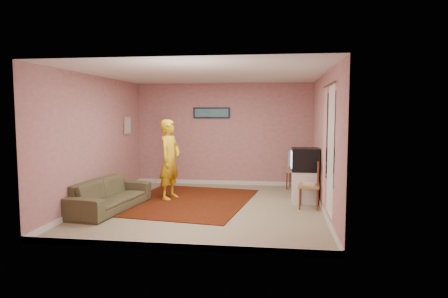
# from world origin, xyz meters

# --- Properties ---
(ground) EXTENTS (5.00, 5.00, 0.00)m
(ground) POSITION_xyz_m (0.00, 0.00, 0.00)
(ground) COLOR gray
(ground) RESTS_ON ground
(wall_back) EXTENTS (4.50, 0.02, 2.60)m
(wall_back) POSITION_xyz_m (0.00, 2.50, 1.30)
(wall_back) COLOR tan
(wall_back) RESTS_ON ground
(wall_front) EXTENTS (4.50, 0.02, 2.60)m
(wall_front) POSITION_xyz_m (0.00, -2.50, 1.30)
(wall_front) COLOR tan
(wall_front) RESTS_ON ground
(wall_left) EXTENTS (0.02, 5.00, 2.60)m
(wall_left) POSITION_xyz_m (-2.25, 0.00, 1.30)
(wall_left) COLOR tan
(wall_left) RESTS_ON ground
(wall_right) EXTENTS (0.02, 5.00, 2.60)m
(wall_right) POSITION_xyz_m (2.25, 0.00, 1.30)
(wall_right) COLOR tan
(wall_right) RESTS_ON ground
(ceiling) EXTENTS (4.50, 5.00, 0.02)m
(ceiling) POSITION_xyz_m (0.00, 0.00, 2.60)
(ceiling) COLOR white
(ceiling) RESTS_ON wall_back
(baseboard_back) EXTENTS (4.50, 0.02, 0.10)m
(baseboard_back) POSITION_xyz_m (0.00, 2.49, 0.05)
(baseboard_back) COLOR silver
(baseboard_back) RESTS_ON ground
(baseboard_front) EXTENTS (4.50, 0.02, 0.10)m
(baseboard_front) POSITION_xyz_m (0.00, -2.49, 0.05)
(baseboard_front) COLOR silver
(baseboard_front) RESTS_ON ground
(baseboard_left) EXTENTS (0.02, 5.00, 0.10)m
(baseboard_left) POSITION_xyz_m (-2.24, 0.00, 0.05)
(baseboard_left) COLOR silver
(baseboard_left) RESTS_ON ground
(baseboard_right) EXTENTS (0.02, 5.00, 0.10)m
(baseboard_right) POSITION_xyz_m (2.24, 0.00, 0.05)
(baseboard_right) COLOR silver
(baseboard_right) RESTS_ON ground
(window) EXTENTS (0.01, 1.10, 1.50)m
(window) POSITION_xyz_m (2.24, -0.90, 1.45)
(window) COLOR black
(window) RESTS_ON wall_right
(curtain_sheer) EXTENTS (0.01, 0.75, 2.10)m
(curtain_sheer) POSITION_xyz_m (2.23, -1.05, 1.25)
(curtain_sheer) COLOR white
(curtain_sheer) RESTS_ON wall_right
(curtain_floral) EXTENTS (0.01, 0.35, 2.10)m
(curtain_floral) POSITION_xyz_m (2.21, -0.35, 1.25)
(curtain_floral) COLOR beige
(curtain_floral) RESTS_ON wall_right
(curtain_rod) EXTENTS (0.02, 1.40, 0.02)m
(curtain_rod) POSITION_xyz_m (2.20, -0.90, 2.32)
(curtain_rod) COLOR brown
(curtain_rod) RESTS_ON wall_right
(picture_back) EXTENTS (0.95, 0.04, 0.28)m
(picture_back) POSITION_xyz_m (-0.30, 2.47, 1.85)
(picture_back) COLOR #131835
(picture_back) RESTS_ON wall_back
(picture_left) EXTENTS (0.04, 0.38, 0.42)m
(picture_left) POSITION_xyz_m (-2.22, 1.60, 1.55)
(picture_left) COLOR tan
(picture_left) RESTS_ON wall_left
(area_rug) EXTENTS (2.87, 3.40, 0.02)m
(area_rug) POSITION_xyz_m (-0.49, 0.41, 0.01)
(area_rug) COLOR black
(area_rug) RESTS_ON ground
(tv_cabinet) EXTENTS (0.52, 0.47, 0.66)m
(tv_cabinet) POSITION_xyz_m (1.95, 0.67, 0.33)
(tv_cabinet) COLOR white
(tv_cabinet) RESTS_ON ground
(crt_tv) EXTENTS (0.57, 0.50, 0.48)m
(crt_tv) POSITION_xyz_m (1.94, 0.67, 0.90)
(crt_tv) COLOR black
(crt_tv) RESTS_ON tv_cabinet
(chair_a) EXTENTS (0.49, 0.48, 0.49)m
(chair_a) POSITION_xyz_m (1.83, 2.16, 0.55)
(chair_a) COLOR #A57A50
(chair_a) RESTS_ON ground
(dvd_player) EXTENTS (0.39, 0.28, 0.07)m
(dvd_player) POSITION_xyz_m (1.83, 2.16, 0.49)
(dvd_player) COLOR #B1B1B6
(dvd_player) RESTS_ON chair_a
(blue_throw) EXTENTS (0.35, 0.04, 0.37)m
(blue_throw) POSITION_xyz_m (1.83, 2.20, 0.73)
(blue_throw) COLOR #91B2EE
(blue_throw) RESTS_ON chair_a
(chair_b) EXTENTS (0.43, 0.45, 0.49)m
(chair_b) POSITION_xyz_m (2.00, 0.18, 0.55)
(chair_b) COLOR #A57A50
(chair_b) RESTS_ON ground
(game_console) EXTENTS (0.24, 0.18, 0.05)m
(game_console) POSITION_xyz_m (2.00, 0.18, 0.49)
(game_console) COLOR silver
(game_console) RESTS_ON chair_b
(sofa) EXTENTS (1.05, 2.09, 0.59)m
(sofa) POSITION_xyz_m (-1.80, -0.48, 0.29)
(sofa) COLOR brown
(sofa) RESTS_ON ground
(person) EXTENTS (0.55, 0.71, 1.71)m
(person) POSITION_xyz_m (-0.91, 0.64, 0.86)
(person) COLOR yellow
(person) RESTS_ON ground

